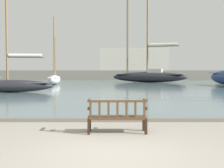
{
  "coord_description": "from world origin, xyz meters",
  "views": [
    {
      "loc": [
        0.02,
        -5.57,
        1.67
      ],
      "look_at": [
        0.08,
        10.0,
        1.0
      ],
      "focal_mm": 45.0,
      "sensor_mm": 36.0,
      "label": 1
    }
  ],
  "objects_px": {
    "sailboat_mid_port": "(148,75)",
    "sailboat_distant_harbor": "(53,79)",
    "park_bench": "(116,116)",
    "sailboat_far_port": "(9,84)"
  },
  "relations": [
    {
      "from": "sailboat_mid_port",
      "to": "sailboat_distant_harbor",
      "type": "bearing_deg",
      "value": -153.23
    },
    {
      "from": "park_bench",
      "to": "sailboat_far_port",
      "type": "distance_m",
      "value": 16.51
    },
    {
      "from": "sailboat_distant_harbor",
      "to": "sailboat_mid_port",
      "type": "relative_size",
      "value": 0.52
    },
    {
      "from": "park_bench",
      "to": "sailboat_mid_port",
      "type": "bearing_deg",
      "value": 81.04
    },
    {
      "from": "sailboat_far_port",
      "to": "sailboat_distant_harbor",
      "type": "height_order",
      "value": "sailboat_far_port"
    },
    {
      "from": "park_bench",
      "to": "sailboat_far_port",
      "type": "relative_size",
      "value": 0.16
    },
    {
      "from": "park_bench",
      "to": "sailboat_mid_port",
      "type": "distance_m",
      "value": 35.63
    },
    {
      "from": "park_bench",
      "to": "sailboat_distant_harbor",
      "type": "bearing_deg",
      "value": 104.92
    },
    {
      "from": "park_bench",
      "to": "sailboat_mid_port",
      "type": "relative_size",
      "value": 0.1
    },
    {
      "from": "sailboat_distant_harbor",
      "to": "sailboat_mid_port",
      "type": "distance_m",
      "value": 14.74
    }
  ]
}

